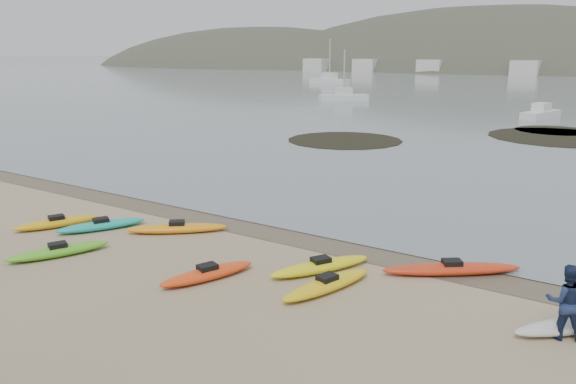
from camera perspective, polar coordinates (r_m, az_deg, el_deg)
The scene contains 5 objects.
ground at distance 21.18m, azimuth -0.00°, elevation -3.94°, with size 600.00×600.00×0.00m, color tan.
wet_sand at distance 20.94m, azimuth -0.45°, elevation -4.14°, with size 60.00×60.00×0.00m, color brown.
kayaks at distance 18.13m, azimuth -4.45°, elevation -6.60°, with size 20.34×8.83×0.34m.
person_east at distance 14.78m, azimuth 26.39°, elevation -9.93°, with size 0.90×0.70×1.84m, color navy.
kelp_mats at distance 46.79m, azimuth 20.08°, elevation 5.27°, with size 22.92×21.86×0.04m.
Camera 1 is at (11.12, -16.78, 6.59)m, focal length 35.00 mm.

